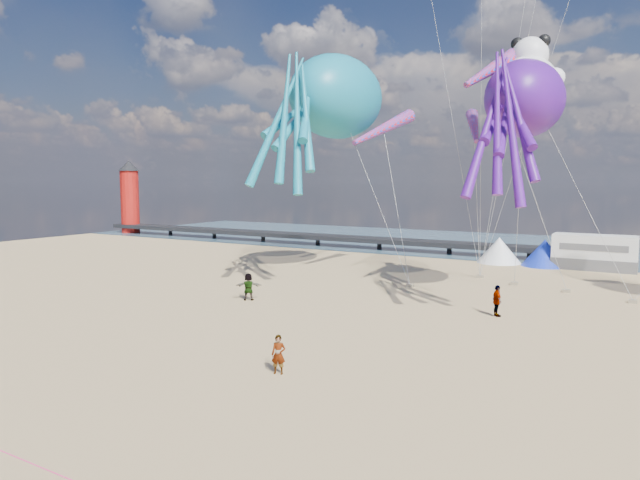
{
  "coord_description": "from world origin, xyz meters",
  "views": [
    {
      "loc": [
        10.35,
        -13.69,
        7.65
      ],
      "look_at": [
        -1.27,
        6.0,
        5.25
      ],
      "focal_mm": 32.0,
      "sensor_mm": 36.0,
      "label": 1
    }
  ],
  "objects_px": {
    "motorhome_0": "(594,252)",
    "kite_octopus_teal": "(337,97)",
    "sandbag_d": "(567,291)",
    "windsock_right": "(474,127)",
    "tent_white": "(499,250)",
    "windsock_mid": "(490,70)",
    "beachgoer_3": "(497,301)",
    "sandbag_c": "(633,301)",
    "sandbag_b": "(514,283)",
    "sandbag_e": "(480,277)",
    "tent_blue": "(545,253)",
    "lighthouse": "(130,202)",
    "kite_octopus_purple": "(525,99)",
    "beachgoer_4": "(248,287)",
    "kite_panda": "(527,87)",
    "windsock_left": "(383,129)",
    "standing_person": "(278,355)",
    "sandbag_a": "(410,286)"
  },
  "relations": [
    {
      "from": "tent_white",
      "to": "kite_octopus_purple",
      "type": "height_order",
      "value": "kite_octopus_purple"
    },
    {
      "from": "tent_white",
      "to": "tent_blue",
      "type": "distance_m",
      "value": 4.0
    },
    {
      "from": "beachgoer_3",
      "to": "kite_panda",
      "type": "height_order",
      "value": "kite_panda"
    },
    {
      "from": "beachgoer_3",
      "to": "beachgoer_4",
      "type": "height_order",
      "value": "beachgoer_3"
    },
    {
      "from": "standing_person",
      "to": "sandbag_c",
      "type": "distance_m",
      "value": 24.94
    },
    {
      "from": "motorhome_0",
      "to": "kite_octopus_purple",
      "type": "bearing_deg",
      "value": -99.67
    },
    {
      "from": "sandbag_a",
      "to": "kite_octopus_purple",
      "type": "bearing_deg",
      "value": -9.47
    },
    {
      "from": "standing_person",
      "to": "lighthouse",
      "type": "bearing_deg",
      "value": 124.54
    },
    {
      "from": "motorhome_0",
      "to": "sandbag_d",
      "type": "relative_size",
      "value": 13.2
    },
    {
      "from": "beachgoer_4",
      "to": "kite_octopus_purple",
      "type": "xyz_separation_m",
      "value": [
        14.96,
        8.18,
        11.7
      ]
    },
    {
      "from": "kite_panda",
      "to": "sandbag_d",
      "type": "bearing_deg",
      "value": 65.74
    },
    {
      "from": "kite_octopus_teal",
      "to": "kite_octopus_purple",
      "type": "bearing_deg",
      "value": -19.17
    },
    {
      "from": "kite_panda",
      "to": "windsock_mid",
      "type": "relative_size",
      "value": 1.15
    },
    {
      "from": "tent_blue",
      "to": "windsock_left",
      "type": "distance_m",
      "value": 18.97
    },
    {
      "from": "sandbag_e",
      "to": "windsock_left",
      "type": "bearing_deg",
      "value": -161.0
    },
    {
      "from": "sandbag_c",
      "to": "windsock_left",
      "type": "xyz_separation_m",
      "value": [
        -18.02,
        1.87,
        11.61
      ]
    },
    {
      "from": "sandbag_c",
      "to": "kite_panda",
      "type": "bearing_deg",
      "value": -164.37
    },
    {
      "from": "sandbag_d",
      "to": "windsock_right",
      "type": "bearing_deg",
      "value": -167.06
    },
    {
      "from": "tent_white",
      "to": "sandbag_d",
      "type": "height_order",
      "value": "tent_white"
    },
    {
      "from": "sandbag_c",
      "to": "sandbag_e",
      "type": "distance_m",
      "value": 11.58
    },
    {
      "from": "lighthouse",
      "to": "sandbag_e",
      "type": "height_order",
      "value": "lighthouse"
    },
    {
      "from": "tent_white",
      "to": "standing_person",
      "type": "relative_size",
      "value": 2.55
    },
    {
      "from": "tent_blue",
      "to": "kite_panda",
      "type": "xyz_separation_m",
      "value": [
        0.94,
        -15.39,
        12.33
      ]
    },
    {
      "from": "kite_octopus_teal",
      "to": "sandbag_b",
      "type": "bearing_deg",
      "value": 5.09
    },
    {
      "from": "beachgoer_3",
      "to": "windsock_right",
      "type": "bearing_deg",
      "value": -9.36
    },
    {
      "from": "standing_person",
      "to": "windsock_left",
      "type": "relative_size",
      "value": 0.21
    },
    {
      "from": "sandbag_e",
      "to": "lighthouse",
      "type": "bearing_deg",
      "value": 166.44
    },
    {
      "from": "beachgoer_4",
      "to": "sandbag_b",
      "type": "relative_size",
      "value": 3.51
    },
    {
      "from": "tent_white",
      "to": "windsock_mid",
      "type": "distance_m",
      "value": 22.2
    },
    {
      "from": "sandbag_d",
      "to": "sandbag_e",
      "type": "height_order",
      "value": "same"
    },
    {
      "from": "sandbag_b",
      "to": "kite_octopus_purple",
      "type": "bearing_deg",
      "value": -76.58
    },
    {
      "from": "standing_person",
      "to": "kite_panda",
      "type": "bearing_deg",
      "value": 56.61
    },
    {
      "from": "tent_white",
      "to": "windsock_mid",
      "type": "relative_size",
      "value": 0.71
    },
    {
      "from": "kite_octopus_purple",
      "to": "kite_panda",
      "type": "height_order",
      "value": "kite_octopus_purple"
    },
    {
      "from": "motorhome_0",
      "to": "kite_panda",
      "type": "xyz_separation_m",
      "value": [
        -3.06,
        -15.39,
        12.03
      ]
    },
    {
      "from": "standing_person",
      "to": "sandbag_b",
      "type": "bearing_deg",
      "value": 61.92
    },
    {
      "from": "sandbag_c",
      "to": "kite_octopus_purple",
      "type": "xyz_separation_m",
      "value": [
        -6.3,
        -3.34,
        12.47
      ]
    },
    {
      "from": "sandbag_e",
      "to": "kite_panda",
      "type": "xyz_separation_m",
      "value": [
        4.24,
        -6.2,
        13.42
      ]
    },
    {
      "from": "windsock_mid",
      "to": "windsock_right",
      "type": "xyz_separation_m",
      "value": [
        -2.06,
        4.16,
        -3.03
      ]
    },
    {
      "from": "sandbag_d",
      "to": "windsock_right",
      "type": "relative_size",
      "value": 0.11
    },
    {
      "from": "sandbag_c",
      "to": "windsock_right",
      "type": "height_order",
      "value": "windsock_right"
    },
    {
      "from": "sandbag_d",
      "to": "sandbag_e",
      "type": "relative_size",
      "value": 1.0
    },
    {
      "from": "tent_blue",
      "to": "tent_white",
      "type": "bearing_deg",
      "value": 180.0
    },
    {
      "from": "tent_blue",
      "to": "sandbag_d",
      "type": "distance_m",
      "value": 12.5
    },
    {
      "from": "beachgoer_3",
      "to": "sandbag_c",
      "type": "relative_size",
      "value": 3.58
    },
    {
      "from": "sandbag_b",
      "to": "sandbag_e",
      "type": "bearing_deg",
      "value": 149.88
    },
    {
      "from": "lighthouse",
      "to": "windsock_mid",
      "type": "xyz_separation_m",
      "value": [
        57.16,
        -21.59,
        9.87
      ]
    },
    {
      "from": "beachgoer_4",
      "to": "windsock_mid",
      "type": "bearing_deg",
      "value": 178.18
    },
    {
      "from": "tent_blue",
      "to": "kite_octopus_teal",
      "type": "height_order",
      "value": "kite_octopus_teal"
    },
    {
      "from": "motorhome_0",
      "to": "kite_octopus_teal",
      "type": "xyz_separation_m",
      "value": [
        -17.57,
        -13.99,
        12.6
      ]
    }
  ]
}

